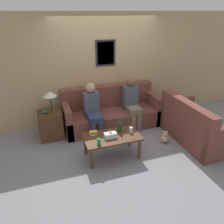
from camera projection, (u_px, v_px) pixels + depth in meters
ground_plane at (118, 135)px, 5.03m from camera, size 16.00×16.00×0.00m
wall_back at (105, 69)px, 5.31m from camera, size 9.00×0.08×2.60m
couch_main at (111, 113)px, 5.34m from camera, size 2.30×0.85×0.95m
couch_side at (194, 127)px, 4.70m from camera, size 0.85×1.64×0.95m
coffee_table at (112, 139)px, 4.15m from camera, size 1.07×0.59×0.45m
side_table_with_lamp at (51, 123)px, 4.83m from camera, size 0.51×0.51×1.07m
wine_bottle at (120, 126)px, 4.23m from camera, size 0.08×0.08×0.29m
drinking_glass at (131, 130)px, 4.21m from camera, size 0.07×0.07×0.11m
book_stack at (93, 133)px, 4.16m from camera, size 0.15×0.13×0.07m
soda_can at (99, 142)px, 3.83m from camera, size 0.07×0.07×0.12m
tissue_box at (110, 135)px, 4.04m from camera, size 0.23×0.12×0.14m
person_left at (93, 108)px, 4.87m from camera, size 0.34×0.65×1.17m
person_right at (132, 101)px, 5.21m from camera, size 0.34×0.58×1.19m
teddy_bear at (165, 137)px, 4.71m from camera, size 0.17×0.17×0.27m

